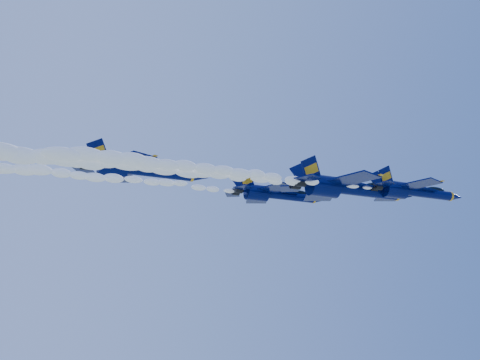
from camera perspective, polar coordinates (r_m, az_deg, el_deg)
name	(u,v)px	position (r m, az deg, el deg)	size (l,w,h in m)	color
jet_lead	(413,191)	(87.48, 16.05, -1.02)	(15.50, 12.72, 5.76)	#02093C
smoke_trail_jet_lead	(229,171)	(73.78, -1.05, 0.84)	(42.06, 1.85, 1.67)	white
jet_second	(347,188)	(82.57, 10.15, -0.77)	(18.99, 15.58, 7.06)	#02093C
smoke_trail_jet_second	(135,166)	(71.51, -9.95, 1.33)	(42.06, 2.27, 2.04)	white
jet_third	(275,194)	(88.01, 3.36, -1.35)	(15.04, 12.34, 5.59)	#02093C
smoke_trail_jet_third	(84,176)	(80.20, -14.59, 0.39)	(42.06, 1.80, 1.62)	white
jet_fourth	(139,169)	(93.19, -9.58, 1.00)	(20.05, 16.44, 7.45)	#02093C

